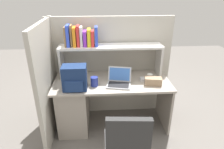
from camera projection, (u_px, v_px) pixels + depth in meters
ground_plane at (112, 123)px, 3.07m from camera, size 8.00×8.00×0.00m
desk at (85, 102)px, 2.88m from camera, size 1.60×0.70×0.73m
cubicle_partition_rear at (110, 67)px, 3.09m from camera, size 1.84×0.05×1.55m
cubicle_partition_left at (48, 81)px, 2.65m from camera, size 0.05×1.06×1.55m
overhead_hutch at (111, 52)px, 2.80m from camera, size 1.44×0.28×0.45m
reference_books_on_shelf at (81, 37)px, 2.68m from camera, size 0.44×0.18×0.29m
laptop at (119, 81)px, 2.65m from camera, size 0.36×0.32×0.22m
backpack at (75, 78)px, 2.49m from camera, size 0.30×0.23×0.32m
computer_mouse at (142, 79)px, 2.78m from camera, size 0.07×0.11×0.03m
paper_cup at (150, 77)px, 2.78m from camera, size 0.08×0.08×0.09m
tissue_box at (153, 81)px, 2.65m from camera, size 0.24×0.16×0.10m
snack_canister at (94, 82)px, 2.61m from camera, size 0.10×0.10×0.12m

